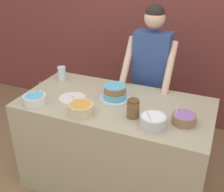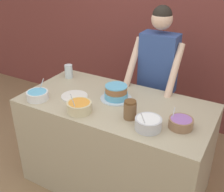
# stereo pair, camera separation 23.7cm
# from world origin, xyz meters

# --- Properties ---
(wall_back) EXTENTS (10.00, 0.05, 2.60)m
(wall_back) POSITION_xyz_m (0.00, 1.85, 1.30)
(wall_back) COLOR brown
(wall_back) RESTS_ON ground_plane
(counter) EXTENTS (1.67, 0.85, 0.91)m
(counter) POSITION_xyz_m (0.00, 0.42, 0.46)
(counter) COLOR tan
(counter) RESTS_ON ground_plane
(person_baker) EXTENTS (0.49, 0.45, 1.65)m
(person_baker) POSITION_xyz_m (0.14, 1.04, 1.01)
(person_baker) COLOR #2D2D38
(person_baker) RESTS_ON ground_plane
(cake) EXTENTS (0.28, 0.28, 0.13)m
(cake) POSITION_xyz_m (-0.03, 0.48, 0.97)
(cake) COLOR silver
(cake) RESTS_ON counter
(frosting_bowl_blue) EXTENTS (0.19, 0.19, 0.18)m
(frosting_bowl_blue) POSITION_xyz_m (-0.63, 0.14, 0.95)
(frosting_bowl_blue) COLOR white
(frosting_bowl_blue) RESTS_ON counter
(frosting_bowl_orange) EXTENTS (0.20, 0.20, 0.19)m
(frosting_bowl_orange) POSITION_xyz_m (-0.18, 0.14, 0.96)
(frosting_bowl_orange) COLOR beige
(frosting_bowl_orange) RESTS_ON counter
(frosting_bowl_purple) EXTENTS (0.18, 0.18, 0.14)m
(frosting_bowl_purple) POSITION_xyz_m (0.61, 0.32, 0.95)
(frosting_bowl_purple) COLOR #936B4C
(frosting_bowl_purple) RESTS_ON counter
(frosting_bowl_white) EXTENTS (0.20, 0.20, 0.16)m
(frosting_bowl_white) POSITION_xyz_m (0.41, 0.18, 0.96)
(frosting_bowl_white) COLOR silver
(frosting_bowl_white) RESTS_ON counter
(drinking_glass) EXTENTS (0.08, 0.08, 0.14)m
(drinking_glass) POSITION_xyz_m (-0.68, 0.66, 0.98)
(drinking_glass) COLOR silver
(drinking_glass) RESTS_ON counter
(ceramic_plate) EXTENTS (0.24, 0.24, 0.01)m
(ceramic_plate) POSITION_xyz_m (-0.37, 0.33, 0.92)
(ceramic_plate) COLOR white
(ceramic_plate) RESTS_ON counter
(stoneware_jar) EXTENTS (0.10, 0.10, 0.15)m
(stoneware_jar) POSITION_xyz_m (0.22, 0.25, 0.99)
(stoneware_jar) COLOR brown
(stoneware_jar) RESTS_ON counter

